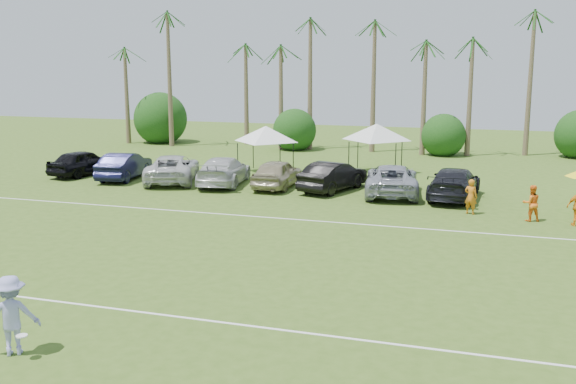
% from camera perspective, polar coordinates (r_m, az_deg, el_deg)
% --- Properties ---
extents(ground, '(120.00, 120.00, 0.00)m').
position_cam_1_polar(ground, '(17.52, -16.59, -12.50)').
color(ground, '#3C591A').
rests_on(ground, ground).
extents(field_lines, '(80.00, 12.10, 0.01)m').
position_cam_1_polar(field_lines, '(24.13, -5.99, -5.47)').
color(field_lines, white).
rests_on(field_lines, ground).
extents(palm_tree_0, '(2.40, 2.40, 8.90)m').
position_cam_1_polar(palm_tree_0, '(59.97, -14.37, 11.42)').
color(palm_tree_0, brown).
rests_on(palm_tree_0, ground).
extents(palm_tree_1, '(2.40, 2.40, 9.90)m').
position_cam_1_polar(palm_tree_1, '(57.54, -10.06, 12.49)').
color(palm_tree_1, brown).
rests_on(palm_tree_1, ground).
extents(palm_tree_2, '(2.40, 2.40, 10.90)m').
position_cam_1_polar(palm_tree_2, '(55.47, -5.37, 13.55)').
color(palm_tree_2, brown).
rests_on(palm_tree_2, ground).
extents(palm_tree_3, '(2.40, 2.40, 11.90)m').
position_cam_1_polar(palm_tree_3, '(54.11, -1.34, 14.56)').
color(palm_tree_3, brown).
rests_on(palm_tree_3, ground).
extents(palm_tree_4, '(2.40, 2.40, 8.90)m').
position_cam_1_polar(palm_tree_4, '(52.88, 2.87, 11.83)').
color(palm_tree_4, brown).
rests_on(palm_tree_4, ground).
extents(palm_tree_5, '(2.40, 2.40, 9.90)m').
position_cam_1_polar(palm_tree_5, '(52.04, 7.26, 12.72)').
color(palm_tree_5, brown).
rests_on(palm_tree_5, ground).
extents(palm_tree_6, '(2.40, 2.40, 10.90)m').
position_cam_1_polar(palm_tree_6, '(51.51, 11.79, 13.56)').
color(palm_tree_6, brown).
rests_on(palm_tree_6, ground).
extents(palm_tree_7, '(2.40, 2.40, 11.90)m').
position_cam_1_polar(palm_tree_7, '(51.31, 16.42, 14.30)').
color(palm_tree_7, brown).
rests_on(palm_tree_7, ground).
extents(palm_tree_8, '(2.40, 2.40, 8.90)m').
position_cam_1_polar(palm_tree_8, '(51.34, 21.94, 11.07)').
color(palm_tree_8, brown).
rests_on(palm_tree_8, ground).
extents(bush_tree_0, '(4.00, 4.00, 4.00)m').
position_cam_1_polar(bush_tree_0, '(59.56, -11.13, 6.09)').
color(bush_tree_0, brown).
rests_on(bush_tree_0, ground).
extents(bush_tree_1, '(4.00, 4.00, 4.00)m').
position_cam_1_polar(bush_tree_1, '(54.61, 1.04, 5.85)').
color(bush_tree_1, brown).
rests_on(bush_tree_1, ground).
extents(bush_tree_2, '(4.00, 4.00, 4.00)m').
position_cam_1_polar(bush_tree_2, '(52.55, 13.76, 5.32)').
color(bush_tree_2, brown).
rests_on(bush_tree_2, ground).
extents(sideline_player_a, '(0.71, 0.58, 1.67)m').
position_cam_1_polar(sideline_player_a, '(31.31, 15.94, -0.40)').
color(sideline_player_a, orange).
rests_on(sideline_player_a, ground).
extents(sideline_player_b, '(0.95, 0.83, 1.64)m').
position_cam_1_polar(sideline_player_b, '(30.77, 20.82, -0.93)').
color(sideline_player_b, orange).
rests_on(sideline_player_b, ground).
extents(canopy_tent_left, '(4.39, 4.39, 3.55)m').
position_cam_1_polar(canopy_tent_left, '(41.65, -1.98, 5.89)').
color(canopy_tent_left, black).
rests_on(canopy_tent_left, ground).
extents(canopy_tent_right, '(4.58, 4.58, 3.71)m').
position_cam_1_polar(canopy_tent_right, '(42.11, 7.89, 6.03)').
color(canopy_tent_right, black).
rests_on(canopy_tent_right, ground).
extents(frisbee_player, '(1.47, 1.31, 1.98)m').
position_cam_1_polar(frisbee_player, '(17.07, -23.36, -10.03)').
color(frisbee_player, '#989AD8').
rests_on(frisbee_player, ground).
extents(parked_car_0, '(2.78, 5.08, 1.64)m').
position_cam_1_polar(parked_car_0, '(42.90, -17.76, 2.52)').
color(parked_car_0, black).
rests_on(parked_car_0, ground).
extents(parked_car_1, '(2.38, 5.16, 1.64)m').
position_cam_1_polar(parked_car_1, '(40.73, -14.33, 2.27)').
color(parked_car_1, black).
rests_on(parked_car_1, ground).
extents(parked_car_2, '(4.48, 6.46, 1.64)m').
position_cam_1_polar(parked_car_2, '(39.11, -10.22, 2.08)').
color(parked_car_2, silver).
rests_on(parked_car_2, ground).
extents(parked_car_3, '(3.09, 5.92, 1.64)m').
position_cam_1_polar(parked_car_3, '(37.80, -5.74, 1.89)').
color(parked_car_3, beige).
rests_on(parked_car_3, ground).
extents(parked_car_4, '(1.97, 4.82, 1.64)m').
position_cam_1_polar(parked_car_4, '(36.71, -0.97, 1.67)').
color(parked_car_4, tan).
rests_on(parked_car_4, ground).
extents(parked_car_5, '(3.17, 5.26, 1.64)m').
position_cam_1_polar(parked_car_5, '(35.87, 4.05, 1.42)').
color(parked_car_5, black).
rests_on(parked_car_5, ground).
extents(parked_car_6, '(3.53, 6.22, 1.64)m').
position_cam_1_polar(parked_car_6, '(35.16, 9.22, 1.10)').
color(parked_car_6, '#9598A4').
rests_on(parked_car_6, ground).
extents(parked_car_7, '(2.71, 5.80, 1.64)m').
position_cam_1_polar(parked_car_7, '(34.76, 14.56, 0.76)').
color(parked_car_7, black).
rests_on(parked_car_7, ground).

